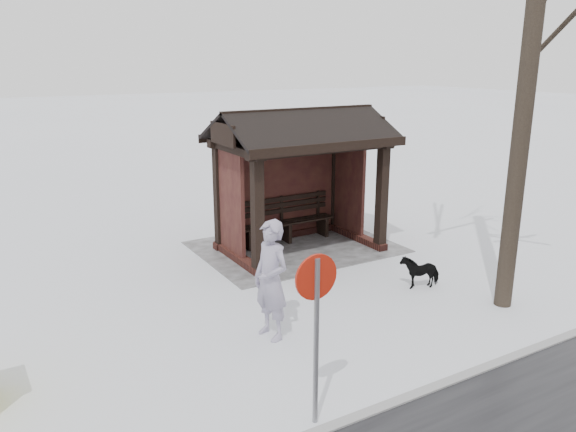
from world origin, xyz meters
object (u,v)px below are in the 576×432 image
Objects in this scene: bus_shelter at (297,151)px; dog at (420,271)px; road_sign at (316,302)px; pedestrian at (271,280)px.

bus_shelter is 5.16× the size of dog.
bus_shelter is 1.75× the size of road_sign.
bus_shelter is 1.97× the size of pedestrian.
road_sign reaches higher than dog.
pedestrian reaches higher than dog.
bus_shelter reaches higher than road_sign.
pedestrian is at bearing -105.95° from road_sign.
road_sign reaches higher than pedestrian.
pedestrian is 2.22m from road_sign.
dog is 0.34× the size of road_sign.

